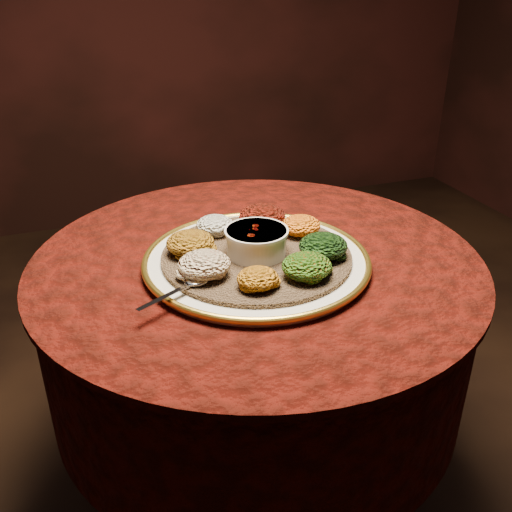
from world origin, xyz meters
name	(u,v)px	position (x,y,z in m)	size (l,w,h in m)	color
table	(256,326)	(0.00, 0.00, 0.55)	(0.96, 0.96, 0.73)	black
platter	(256,260)	(-0.01, -0.04, 0.75)	(0.52, 0.52, 0.02)	beige
injera	(256,256)	(-0.01, -0.04, 0.76)	(0.39, 0.39, 0.01)	brown
stew_bowl	(256,240)	(-0.01, -0.04, 0.79)	(0.13, 0.13, 0.05)	silver
spoon	(192,283)	(-0.17, -0.12, 0.77)	(0.15, 0.09, 0.01)	silver
portion_ayib	(215,225)	(-0.07, 0.09, 0.78)	(0.08, 0.08, 0.04)	silver
portion_kitfo	(262,216)	(0.04, 0.08, 0.79)	(0.11, 0.10, 0.05)	black
portion_tikil	(301,225)	(0.11, 0.02, 0.78)	(0.09, 0.08, 0.04)	#A97B0E
portion_gomen	(323,246)	(0.11, -0.10, 0.79)	(0.10, 0.09, 0.05)	black
portion_mixveg	(307,266)	(0.04, -0.16, 0.79)	(0.10, 0.09, 0.05)	#A42D0A
portion_kik	(258,278)	(-0.06, -0.17, 0.78)	(0.08, 0.07, 0.04)	#B76410
portion_timatim	(204,265)	(-0.14, -0.09, 0.79)	(0.10, 0.10, 0.05)	maroon
portion_shiro	(190,243)	(-0.14, 0.01, 0.79)	(0.10, 0.09, 0.05)	#895B10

